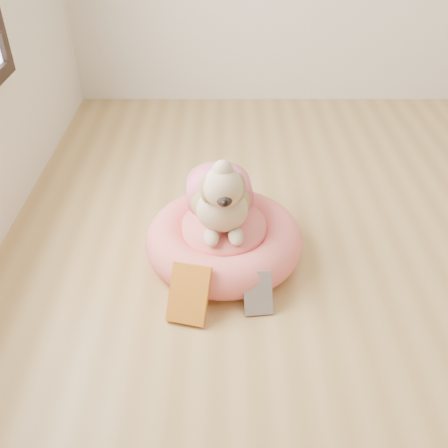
{
  "coord_description": "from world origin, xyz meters",
  "views": [
    {
      "loc": [
        -0.96,
        -1.3,
        1.47
      ],
      "look_at": [
        -0.95,
        0.39,
        0.21
      ],
      "focal_mm": 40.0,
      "sensor_mm": 36.0,
      "label": 1
    }
  ],
  "objects_px": {
    "book_yellow": "(189,294)",
    "book_white": "(258,293)",
    "dog": "(220,182)",
    "pet_bed": "(224,240)"
  },
  "relations": [
    {
      "from": "book_yellow",
      "to": "book_white",
      "type": "relative_size",
      "value": 1.33
    },
    {
      "from": "dog",
      "to": "book_white",
      "type": "distance_m",
      "value": 0.49
    },
    {
      "from": "dog",
      "to": "pet_bed",
      "type": "bearing_deg",
      "value": -72.37
    },
    {
      "from": "pet_bed",
      "to": "book_yellow",
      "type": "height_order",
      "value": "book_yellow"
    },
    {
      "from": "pet_bed",
      "to": "book_yellow",
      "type": "relative_size",
      "value": 3.02
    },
    {
      "from": "pet_bed",
      "to": "dog",
      "type": "height_order",
      "value": "dog"
    },
    {
      "from": "pet_bed",
      "to": "book_yellow",
      "type": "xyz_separation_m",
      "value": [
        -0.14,
        -0.36,
        0.02
      ]
    },
    {
      "from": "book_yellow",
      "to": "book_white",
      "type": "height_order",
      "value": "book_yellow"
    },
    {
      "from": "book_white",
      "to": "pet_bed",
      "type": "bearing_deg",
      "value": 105.66
    },
    {
      "from": "dog",
      "to": "book_yellow",
      "type": "relative_size",
      "value": 2.2
    }
  ]
}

